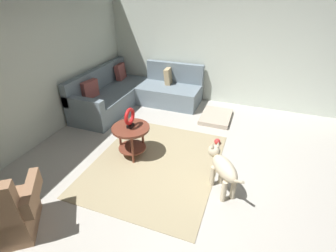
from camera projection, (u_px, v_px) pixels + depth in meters
name	position (u px, v px, depth m)	size (l,w,h in m)	color
ground_plane	(196.00, 182.00, 3.64)	(6.00, 6.00, 0.10)	#B7B2A8
wall_back	(16.00, 69.00, 3.82)	(6.00, 0.12, 2.70)	silver
wall_right	(234.00, 45.00, 5.32)	(0.12, 6.00, 2.70)	silver
area_rug	(156.00, 163.00, 3.94)	(2.30, 1.90, 0.01)	tan
sectional_couch	(134.00, 94.00, 5.69)	(2.20, 2.25, 0.88)	slate
armchair	(0.00, 215.00, 2.68)	(0.96, 1.00, 0.88)	#936B4C
side_table	(131.00, 134.00, 3.94)	(0.60, 0.60, 0.54)	brown
torus_sculpture	(130.00, 117.00, 3.79)	(0.28, 0.08, 0.33)	black
dog_bed_mat	(216.00, 117.00, 5.22)	(0.80, 0.60, 0.09)	#B2A38E
dog	(223.00, 168.00, 3.27)	(0.69, 0.57, 0.63)	beige
dog_toy_ball	(217.00, 142.00, 4.39)	(0.11, 0.11, 0.11)	red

